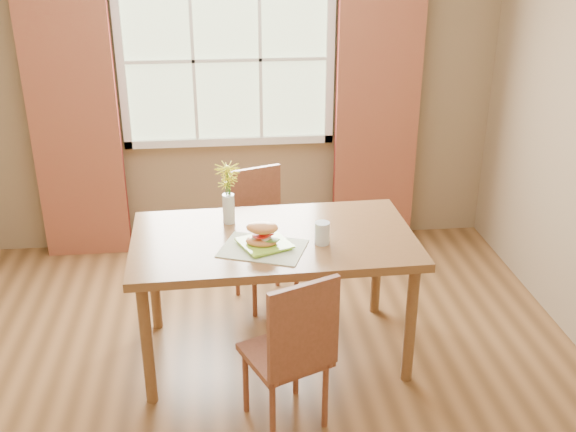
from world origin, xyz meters
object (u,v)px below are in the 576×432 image
Objects in this scene: dining_table at (274,249)px; croissant_sandwich at (262,234)px; water_glass at (322,234)px; chair_near at (292,347)px; flower_vase at (228,186)px; chair_far at (261,230)px.

dining_table is 8.09× the size of croissant_sandwich.
croissant_sandwich reaches higher than water_glass.
chair_near is 4.51× the size of croissant_sandwich.
chair_near is 1.09m from flower_vase.
dining_table is 1.79× the size of chair_near.
flower_vase reaches higher than water_glass.
dining_table is at bearing -41.78° from flower_vase.
dining_table is at bearing 69.78° from chair_near.
water_glass reaches higher than chair_near.
flower_vase is at bearing 146.04° from water_glass.
croissant_sandwich is 0.55× the size of flower_vase.
dining_table is at bearing -107.31° from chair_far.
chair_near is at bearing -67.04° from croissant_sandwich.
croissant_sandwich is at bearing 78.11° from chair_near.
dining_table is 0.32m from water_glass.
croissant_sandwich is at bearing -64.65° from flower_vase.
water_glass is at bearing 15.67° from croissant_sandwich.
chair_far reaches higher than dining_table.
chair_near is 1.39m from chair_far.
dining_table is 4.42× the size of flower_vase.
flower_vase reaches higher than dining_table.
croissant_sandwich is (-0.05, -0.84, 0.37)m from chair_far.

